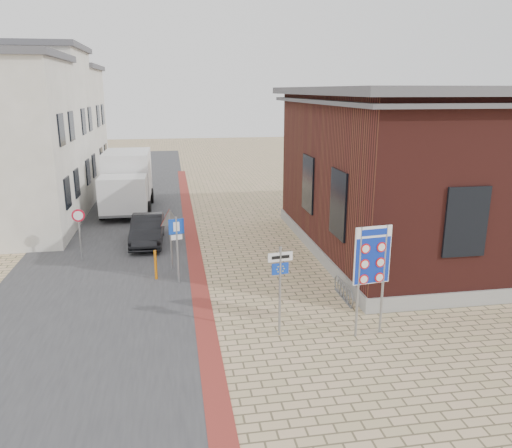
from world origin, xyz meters
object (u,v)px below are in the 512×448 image
object	(u,v)px
box_truck	(127,181)
border_sign	(372,257)
essen_sign	(280,277)
parking_sign	(177,239)
sedan	(147,230)
bollard	(156,265)

from	to	relation	value
box_truck	border_sign	size ratio (longest dim) A/B	1.97
border_sign	essen_sign	xyz separation A→B (m)	(-2.47, 0.38, -0.56)
parking_sign	sedan	bearing A→B (deg)	91.20
box_truck	parking_sign	world-z (taller)	box_truck
sedan	bollard	world-z (taller)	sedan
sedan	border_sign	bearing A→B (deg)	-55.18
border_sign	bollard	size ratio (longest dim) A/B	2.86
sedan	box_truck	distance (m)	6.95
border_sign	essen_sign	distance (m)	2.56
essen_sign	box_truck	bearing A→B (deg)	99.64
bollard	sedan	bearing A→B (deg)	95.90
essen_sign	parking_sign	world-z (taller)	essen_sign
sedan	border_sign	distance (m)	11.91
essen_sign	bollard	size ratio (longest dim) A/B	2.34
box_truck	bollard	bearing A→B (deg)	-80.56
essen_sign	parking_sign	size ratio (longest dim) A/B	1.07
parking_sign	bollard	size ratio (longest dim) A/B	2.20
bollard	border_sign	bearing A→B (deg)	-41.41
sedan	border_sign	xyz separation A→B (m)	(6.47, -9.86, 1.66)
essen_sign	parking_sign	xyz separation A→B (m)	(-2.73, 4.41, -0.08)
essen_sign	bollard	world-z (taller)	essen_sign
border_sign	essen_sign	size ratio (longest dim) A/B	1.22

